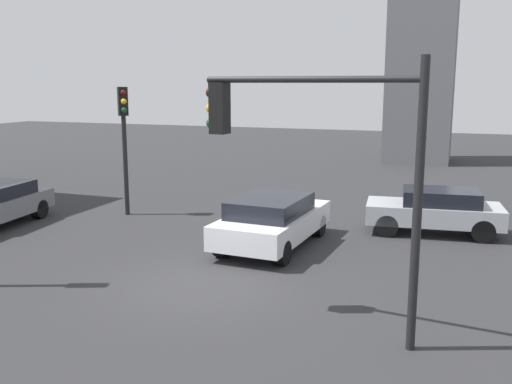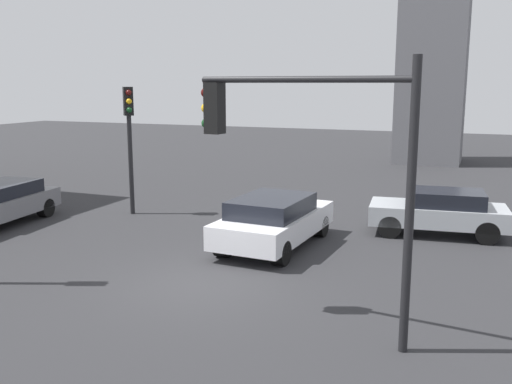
% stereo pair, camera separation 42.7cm
% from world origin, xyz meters
% --- Properties ---
extents(ground_plane, '(92.76, 92.76, 0.00)m').
position_xyz_m(ground_plane, '(0.00, 0.00, 0.00)').
color(ground_plane, '#2D2D30').
extents(traffic_light_0, '(0.46, 0.47, 4.57)m').
position_xyz_m(traffic_light_0, '(-5.76, 5.70, 3.21)').
color(traffic_light_0, black).
rests_on(traffic_light_0, ground_plane).
extents(traffic_light_1, '(4.25, 0.71, 5.15)m').
position_xyz_m(traffic_light_1, '(2.95, -1.51, 3.63)').
color(traffic_light_1, black).
rests_on(traffic_light_1, ground_plane).
extents(car_2, '(4.28, 2.21, 1.42)m').
position_xyz_m(car_2, '(4.84, 6.77, 0.76)').
color(car_2, '#ADB2B7').
rests_on(car_2, ground_plane).
extents(car_4, '(2.34, 4.74, 1.50)m').
position_xyz_m(car_4, '(0.49, 3.63, 0.79)').
color(car_4, silver).
rests_on(car_4, ground_plane).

